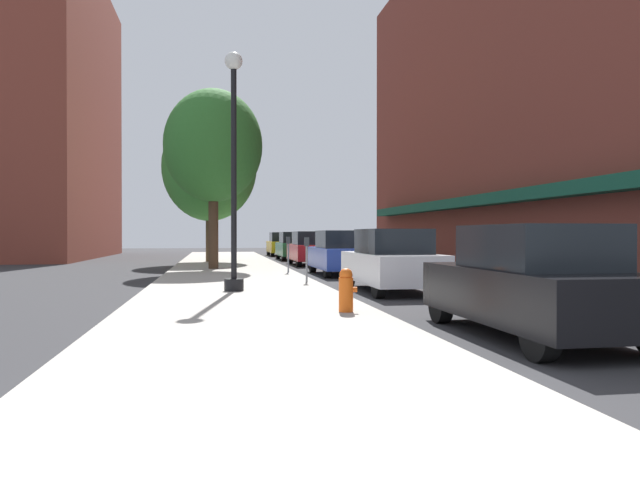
{
  "coord_description": "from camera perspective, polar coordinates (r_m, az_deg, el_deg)",
  "views": [
    {
      "loc": [
        -0.58,
        -4.19,
        1.52
      ],
      "look_at": [
        4.29,
        23.88,
        1.25
      ],
      "focal_mm": 33.77,
      "sensor_mm": 36.0,
      "label": 1
    }
  ],
  "objects": [
    {
      "name": "parking_meter_near",
      "position": [
        22.15,
        -3.02,
        -0.93
      ],
      "size": [
        0.14,
        0.09,
        1.31
      ],
      "color": "slate",
      "rests_on": "sidewalk_slab"
    },
    {
      "name": "lamppost",
      "position": [
        15.11,
        -8.17,
        6.93
      ],
      "size": [
        0.48,
        0.48,
        5.9
      ],
      "color": "black",
      "rests_on": "sidewalk_slab"
    },
    {
      "name": "building_far_background",
      "position": [
        43.17,
        -24.1,
        10.68
      ],
      "size": [
        6.8,
        18.0,
        18.34
      ],
      "color": "brown",
      "rests_on": "ground"
    },
    {
      "name": "ground_plane",
      "position": [
        22.71,
        1.82,
        -3.29
      ],
      "size": [
        90.0,
        90.0,
        0.0
      ],
      "primitive_type": "plane",
      "color": "#2D2D30"
    },
    {
      "name": "car_blue",
      "position": [
        22.46,
        1.93,
        -1.27
      ],
      "size": [
        1.8,
        4.3,
        1.66
      ],
      "rotation": [
        0.0,
        0.0,
        -0.03
      ],
      "color": "black",
      "rests_on": "ground"
    },
    {
      "name": "car_green",
      "position": [
        35.74,
        -2.48,
        -0.59
      ],
      "size": [
        1.8,
        4.3,
        1.66
      ],
      "rotation": [
        0.0,
        0.0,
        -0.02
      ],
      "color": "black",
      "rests_on": "ground"
    },
    {
      "name": "car_red",
      "position": [
        29.59,
        -0.94,
        -0.83
      ],
      "size": [
        1.8,
        4.3,
        1.66
      ],
      "rotation": [
        0.0,
        0.0,
        0.02
      ],
      "color": "black",
      "rests_on": "ground"
    },
    {
      "name": "sidewalk_slab",
      "position": [
        23.24,
        -8.41,
        -3.06
      ],
      "size": [
        4.8,
        50.0,
        0.12
      ],
      "primitive_type": "cube",
      "color": "#A8A399",
      "rests_on": "ground"
    },
    {
      "name": "car_yellow",
      "position": [
        42.55,
        -3.67,
        -0.41
      ],
      "size": [
        1.8,
        4.3,
        1.66
      ],
      "rotation": [
        0.0,
        0.0,
        -0.03
      ],
      "color": "black",
      "rests_on": "ground"
    },
    {
      "name": "tree_mid",
      "position": [
        25.05,
        -10.08,
        8.75
      ],
      "size": [
        3.98,
        3.98,
        7.3
      ],
      "color": "#422D1E",
      "rests_on": "sidewalk_slab"
    },
    {
      "name": "car_black",
      "position": [
        9.38,
        19.49,
        -3.85
      ],
      "size": [
        1.8,
        4.3,
        1.66
      ],
      "rotation": [
        0.0,
        0.0,
        0.01
      ],
      "color": "black",
      "rests_on": "ground"
    },
    {
      "name": "fire_hydrant",
      "position": [
        10.9,
        2.49,
        -4.73
      ],
      "size": [
        0.33,
        0.26,
        0.79
      ],
      "color": "#E05614",
      "rests_on": "sidewalk_slab"
    },
    {
      "name": "building_right_brick",
      "position": [
        31.45,
        20.94,
        14.9
      ],
      "size": [
        6.8,
        40.0,
        18.72
      ],
      "color": "brown",
      "rests_on": "ground"
    },
    {
      "name": "car_white",
      "position": [
        16.02,
        6.79,
        -2.01
      ],
      "size": [
        1.8,
        4.3,
        1.66
      ],
      "rotation": [
        0.0,
        0.0,
        0.02
      ],
      "color": "black",
      "rests_on": "ground"
    },
    {
      "name": "parking_meter_far",
      "position": [
        17.67,
        -1.28,
        -1.31
      ],
      "size": [
        0.14,
        0.09,
        1.31
      ],
      "color": "slate",
      "rests_on": "sidewalk_slab"
    },
    {
      "name": "tree_near",
      "position": [
        31.64,
        -10.42,
        6.79
      ],
      "size": [
        4.83,
        4.83,
        7.64
      ],
      "color": "#4C3823",
      "rests_on": "sidewalk_slab"
    }
  ]
}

